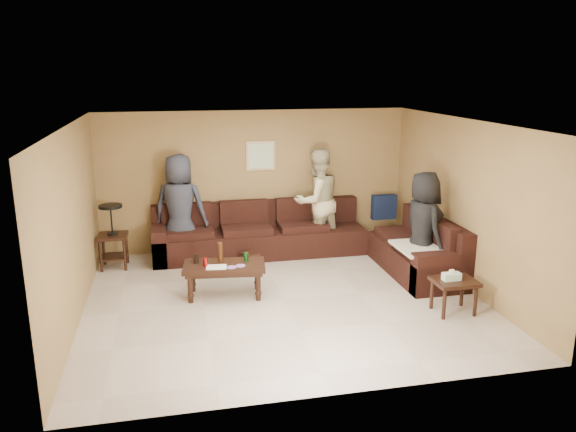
% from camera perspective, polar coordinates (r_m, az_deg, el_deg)
% --- Properties ---
extents(room, '(5.60, 5.50, 2.50)m').
position_cam_1_polar(room, '(7.62, -0.50, 3.13)').
color(room, beige).
rests_on(room, ground).
extents(sectional_sofa, '(4.65, 2.90, 0.97)m').
position_cam_1_polar(sectional_sofa, '(9.57, 2.47, -2.73)').
color(sectional_sofa, black).
rests_on(sectional_sofa, ground).
extents(coffee_table, '(1.22, 0.72, 0.77)m').
position_cam_1_polar(coffee_table, '(8.15, -6.51, -5.36)').
color(coffee_table, black).
rests_on(coffee_table, ground).
extents(end_table_left, '(0.48, 0.48, 1.07)m').
position_cam_1_polar(end_table_left, '(9.62, -17.39, -1.86)').
color(end_table_left, black).
rests_on(end_table_left, ground).
extents(side_table_right, '(0.57, 0.47, 0.61)m').
position_cam_1_polar(side_table_right, '(7.88, 16.50, -6.66)').
color(side_table_right, black).
rests_on(side_table_right, ground).
extents(waste_bin, '(0.31, 0.31, 0.29)m').
position_cam_1_polar(waste_bin, '(9.23, -3.87, -4.61)').
color(waste_bin, black).
rests_on(waste_bin, ground).
extents(wall_art, '(0.52, 0.04, 0.52)m').
position_cam_1_polar(wall_art, '(10.03, -2.81, 6.14)').
color(wall_art, tan).
rests_on(wall_art, ground).
extents(person_left, '(1.04, 0.84, 1.84)m').
position_cam_1_polar(person_left, '(9.63, -10.90, 0.80)').
color(person_left, '#2A2D3B').
rests_on(person_left, ground).
extents(person_middle, '(1.08, 0.95, 1.86)m').
position_cam_1_polar(person_middle, '(9.93, 2.97, 1.52)').
color(person_middle, '#C6BC93').
rests_on(person_middle, ground).
extents(person_right, '(0.64, 0.90, 1.71)m').
position_cam_1_polar(person_right, '(8.83, 13.55, -1.05)').
color(person_right, black).
rests_on(person_right, ground).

